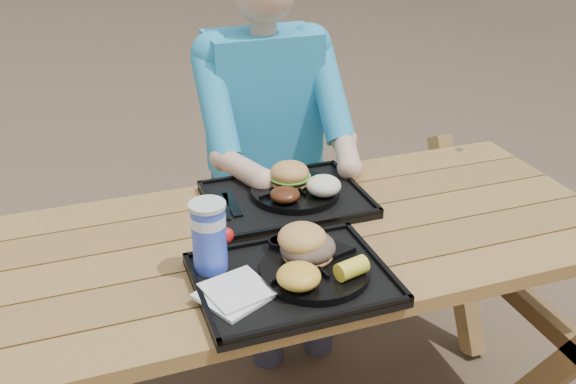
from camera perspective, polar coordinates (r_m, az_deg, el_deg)
name	(u,v)px	position (r m, az deg, el deg)	size (l,w,h in m)	color
picnic_table	(288,345)	(1.94, 0.00, -13.42)	(1.80, 1.49, 0.75)	#999999
tray_near	(292,281)	(1.52, 0.39, -7.91)	(0.45, 0.35, 0.02)	black
tray_far	(287,201)	(1.87, -0.13, -0.76)	(0.45, 0.35, 0.02)	black
plate_near	(315,270)	(1.52, 2.41, -6.98)	(0.26, 0.26, 0.02)	black
plate_far	(295,191)	(1.87, 0.64, 0.06)	(0.26, 0.26, 0.02)	black
napkin_stack	(234,294)	(1.45, -4.83, -9.02)	(0.14, 0.14, 0.02)	silver
soda_cup	(209,238)	(1.52, -7.01, -4.09)	(0.08, 0.08, 0.17)	blue
condiment_bbq	(279,245)	(1.60, -0.80, -4.76)	(0.05, 0.05, 0.03)	black
condiment_mustard	(299,238)	(1.63, 1.02, -4.15)	(0.05, 0.05, 0.03)	gold
sandwich	(308,234)	(1.52, 1.80, -3.72)	(0.12, 0.12, 0.13)	#D3954A
mac_cheese	(299,276)	(1.44, 0.96, -7.49)	(0.10, 0.10, 0.05)	gold
corn_cob	(352,268)	(1.48, 5.67, -6.76)	(0.07, 0.07, 0.04)	yellow
cutlery_far	(232,204)	(1.83, -5.02, -1.03)	(0.03, 0.16, 0.01)	black
burger	(290,168)	(1.87, 0.15, 2.17)	(0.12, 0.12, 0.10)	#CA8D47
baked_beans	(285,195)	(1.79, -0.27, -0.24)	(0.08, 0.08, 0.04)	#48200E
potato_salad	(324,186)	(1.83, 3.19, 0.58)	(0.10, 0.10, 0.06)	#ECE8C8
diner	(266,166)	(2.36, -1.99, 2.32)	(0.48, 0.84, 1.28)	#18A9A1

